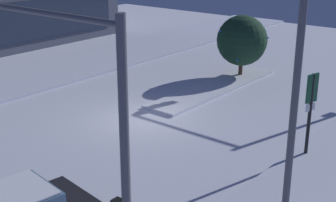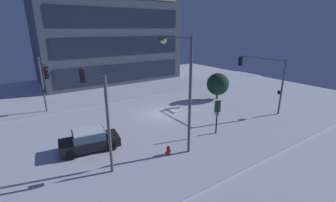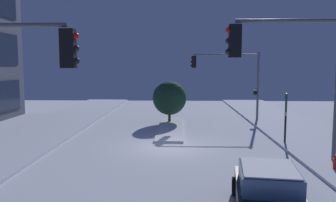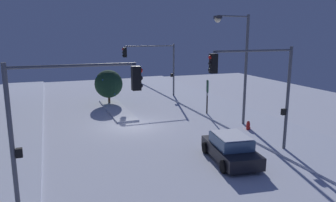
% 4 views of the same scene
% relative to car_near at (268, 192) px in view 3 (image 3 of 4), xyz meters
% --- Properties ---
extents(ground, '(52.00, 52.00, 0.00)m').
position_rel_car_near_xyz_m(ground, '(8.53, 3.34, -0.71)').
color(ground, silver).
extents(curb_strip_near, '(52.00, 5.20, 0.14)m').
position_rel_car_near_xyz_m(curb_strip_near, '(8.53, -5.62, -0.64)').
color(curb_strip_near, silver).
rests_on(curb_strip_near, ground).
extents(curb_strip_far, '(52.00, 5.20, 0.14)m').
position_rel_car_near_xyz_m(curb_strip_far, '(8.53, 12.30, -0.64)').
color(curb_strip_far, silver).
rests_on(curb_strip_far, ground).
extents(median_strip, '(9.00, 1.80, 0.14)m').
position_rel_car_near_xyz_m(median_strip, '(14.04, 3.39, -0.64)').
color(median_strip, silver).
rests_on(median_strip, ground).
extents(car_near, '(4.48, 2.57, 1.49)m').
position_rel_car_near_xyz_m(car_near, '(0.00, 0.00, 0.00)').
color(car_near, black).
rests_on(car_near, ground).
extents(traffic_light_corner_near_right, '(0.32, 5.74, 5.76)m').
position_rel_car_near_xyz_m(traffic_light_corner_near_right, '(18.17, -1.53, 3.33)').
color(traffic_light_corner_near_right, '#565960').
rests_on(traffic_light_corner_near_right, ground).
extents(traffic_light_corner_near_left, '(0.32, 5.27, 6.15)m').
position_rel_car_near_xyz_m(traffic_light_corner_near_left, '(0.25, -1.80, 3.55)').
color(traffic_light_corner_near_left, '#565960').
rests_on(traffic_light_corner_near_left, ground).
extents(street_lamp_arched, '(0.75, 2.98, 8.17)m').
position_rel_car_near_xyz_m(street_lamp_arched, '(5.58, -3.81, 4.57)').
color(street_lamp_arched, '#565960').
rests_on(street_lamp_arched, ground).
extents(fire_hydrant, '(0.48, 0.26, 0.77)m').
position_rel_car_near_xyz_m(fire_hydrant, '(4.29, -4.06, -0.34)').
color(fire_hydrant, red).
rests_on(fire_hydrant, ground).
extents(parking_info_sign, '(0.55, 0.19, 3.01)m').
position_rel_car_near_xyz_m(parking_info_sign, '(9.54, -3.48, 1.22)').
color(parking_info_sign, black).
rests_on(parking_info_sign, ground).
extents(decorated_tree_median, '(2.72, 2.72, 3.39)m').
position_rel_car_near_xyz_m(decorated_tree_median, '(16.80, 3.55, 1.32)').
color(decorated_tree_median, '#473323').
rests_on(decorated_tree_median, ground).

